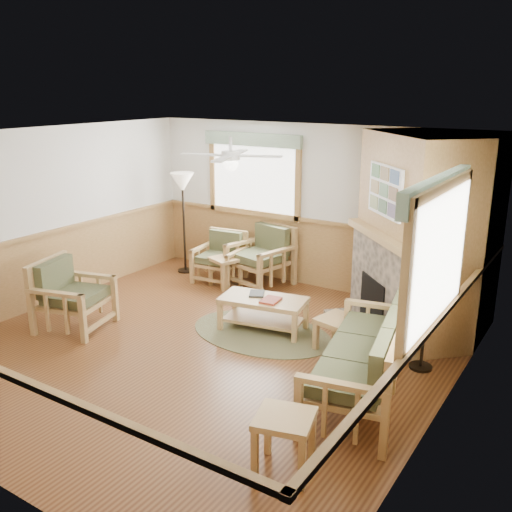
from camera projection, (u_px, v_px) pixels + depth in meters
The scene contains 23 objects.
floor at pixel (201, 350), 7.37m from camera, with size 6.00×6.00×0.01m, color brown.
ceiling at pixel (194, 137), 6.59m from camera, with size 6.00×6.00×0.01m, color white.
wall_back at pixel (311, 207), 9.40m from camera, with size 6.00×0.02×2.70m, color silver.
wall_left at pixel (40, 219), 8.54m from camera, with size 0.02×6.00×2.70m, color silver.
wall_right at pixel (445, 296), 5.43m from camera, with size 0.02×6.00×2.70m, color silver.
wainscot at pixel (200, 310), 7.21m from camera, with size 6.00×6.00×1.10m, color #A17742, non-canonical shape.
fireplace at pixel (415, 236), 7.57m from camera, with size 2.20×2.20×2.70m, color #A17742, non-canonical shape.
window_back at pixel (254, 131), 9.60m from camera, with size 1.90×0.16×1.50m, color white, non-canonical shape.
window_right at pixel (447, 175), 4.95m from camera, with size 0.16×1.90×1.50m, color white, non-canonical shape.
ceiling_fan at pixel (230, 140), 6.69m from camera, with size 1.24×1.24×0.36m, color white, non-canonical shape.
sofa at pixel (363, 354), 6.15m from camera, with size 0.89×2.16×1.00m, color tan, non-canonical shape.
armchair_back_left at pixel (219, 257), 9.85m from camera, with size 0.75×0.75×0.85m, color tan, non-canonical shape.
armchair_back_right at pixel (260, 256), 9.65m from camera, with size 0.89×0.89×1.00m, color tan, non-canonical shape.
armchair_left at pixel (74, 295), 7.89m from camera, with size 0.87×0.87×0.98m, color tan, non-canonical shape.
coffee_table at pixel (263, 314), 7.91m from camera, with size 1.17×0.59×0.47m, color tan, non-canonical shape.
end_table_chairs at pixel (225, 272), 9.62m from camera, with size 0.45×0.43×0.50m, color tan, non-canonical shape.
end_table_sofa at pixel (284, 444), 4.98m from camera, with size 0.49×0.47×0.55m, color tan, non-canonical shape.
footstool at pixel (339, 334), 7.30m from camera, with size 0.50×0.50×0.43m, color tan, non-canonical shape.
braided_rug at pixel (261, 333), 7.85m from camera, with size 2.05×2.05×0.01m, color brown.
floor_lamp_left at pixel (184, 223), 10.19m from camera, with size 0.42×0.42×1.82m, color black, non-canonical shape.
floor_lamp_right at pixel (427, 300), 6.63m from camera, with size 0.40×0.40×1.77m, color black, non-canonical shape.
book_red at pixel (271, 299), 7.71m from camera, with size 0.22×0.30×0.03m, color maroon.
book_dark at pixel (257, 293), 7.97m from camera, with size 0.20×0.27×0.03m, color black.
Camera 1 is at (4.24, -5.26, 3.28)m, focal length 40.00 mm.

